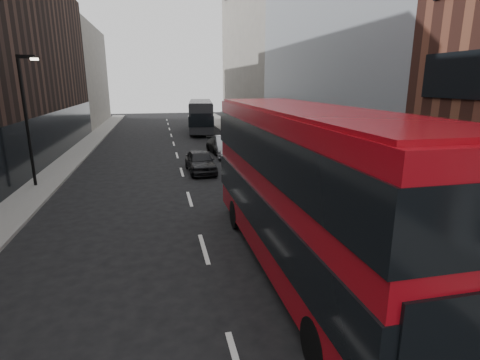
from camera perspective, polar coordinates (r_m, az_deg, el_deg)
sidewalk_right at (r=31.14m, az=4.45°, el=4.12°), size 3.00×80.00×0.15m
sidewalk_left at (r=30.58m, az=-24.63°, el=2.62°), size 2.00×80.00×0.15m
building_modern_block at (r=28.67m, az=15.64°, el=22.48°), size 5.03×22.00×20.00m
building_victorian at (r=50.10m, az=2.61°, el=19.14°), size 6.50×24.00×21.00m
building_left_mid at (r=35.79m, az=-29.84°, el=14.81°), size 5.00×24.00×14.00m
building_left_far at (r=57.21m, az=-23.27°, el=14.29°), size 5.00×20.00×13.00m
street_lamp at (r=23.39m, az=-29.72°, el=8.91°), size 1.06×0.22×7.00m
red_bus at (r=11.30m, az=10.00°, el=-0.67°), size 3.03×12.62×5.08m
grey_bus at (r=44.92m, az=-5.99°, el=9.75°), size 3.82×11.45×3.64m
car_a at (r=24.75m, az=-6.06°, el=2.86°), size 1.91×4.35×1.46m
car_b at (r=30.15m, az=-2.10°, el=5.18°), size 2.02×4.90×1.58m
car_c at (r=31.61m, az=-3.10°, el=5.28°), size 2.08×4.33×1.22m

